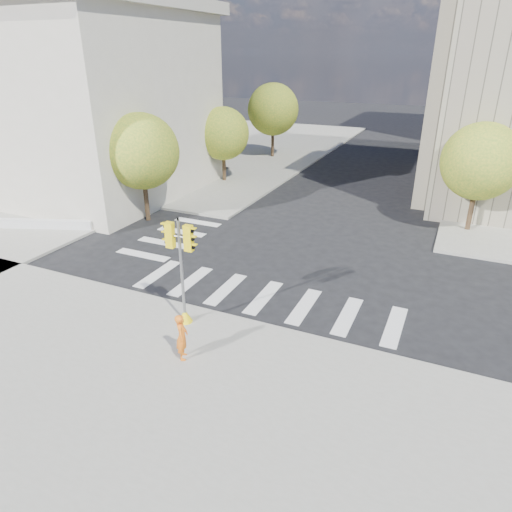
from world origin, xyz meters
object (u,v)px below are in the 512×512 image
at_px(lamp_near, 492,141).
at_px(traffic_signal, 182,280).
at_px(lamp_far, 489,114).
at_px(photographer, 182,337).
at_px(planter_wall, 41,224).

height_order(lamp_near, traffic_signal, lamp_near).
distance_m(lamp_far, photographer, 36.36).
xyz_separation_m(traffic_signal, planter_wall, (-13.03, 5.12, -1.50)).
distance_m(lamp_far, planter_wall, 36.50).
bearing_deg(traffic_signal, lamp_near, 61.97).
distance_m(lamp_near, traffic_signal, 21.76).
bearing_deg(traffic_signal, planter_wall, 158.00).
distance_m(traffic_signal, photographer, 2.44).
bearing_deg(lamp_near, traffic_signal, -117.49).
height_order(photographer, planter_wall, photographer).
bearing_deg(photographer, traffic_signal, 2.53).
xyz_separation_m(lamp_near, planter_wall, (-23.00, -14.03, -4.18)).
xyz_separation_m(lamp_far, planter_wall, (-23.00, -28.03, -4.18)).
bearing_deg(lamp_far, photographer, -104.09).
bearing_deg(lamp_near, lamp_far, 90.00).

